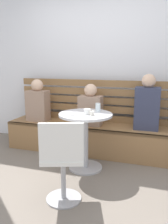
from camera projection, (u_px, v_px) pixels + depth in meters
ground at (62, 191)px, 2.51m from camera, size 8.00×8.00×0.00m
back_wall at (101, 57)px, 3.73m from camera, size 5.20×0.10×2.90m
booth_bench at (93, 138)px, 3.58m from camera, size 2.70×0.52×0.44m
booth_backrest at (97, 101)px, 3.68m from camera, size 2.65×0.04×0.66m
cafe_table at (86, 130)px, 2.96m from camera, size 0.68×0.68×0.74m
white_chair at (63, 159)px, 2.21m from camera, size 0.51×0.51×0.85m
person_adult at (147, 105)px, 3.23m from camera, size 0.34×0.22×0.78m
person_child_left at (38, 103)px, 3.73m from camera, size 0.34×0.22×0.67m
person_child_middle at (90, 107)px, 3.47m from camera, size 0.34×0.22×0.62m
cup_water_clear at (98, 107)px, 3.03m from camera, size 0.07×0.07×0.11m
cup_ceramic_white at (87, 112)px, 2.86m from camera, size 0.08×0.08×0.07m
cup_espresso_small at (92, 113)px, 2.80m from camera, size 0.06×0.06×0.05m
plate_small at (71, 114)px, 2.87m from camera, size 0.17×0.17×0.01m
phone_on_table at (89, 111)px, 3.06m from camera, size 0.15×0.15×0.01m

